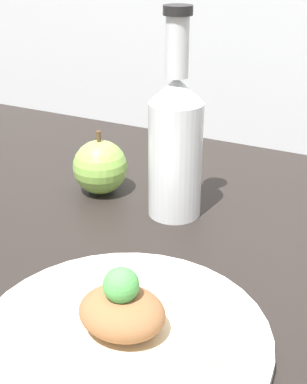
{
  "coord_description": "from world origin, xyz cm",
  "views": [
    {
      "loc": [
        30.08,
        -43.67,
        36.99
      ],
      "look_at": [
        4.8,
        5.88,
        10.22
      ],
      "focal_mm": 50.0,
      "sensor_mm": 36.0,
      "label": 1
    }
  ],
  "objects_px": {
    "plate": "(123,337)",
    "cider_bottle": "(175,142)",
    "plated_food": "(122,316)",
    "apple": "(100,167)"
  },
  "relations": [
    {
      "from": "plate",
      "to": "cider_bottle",
      "type": "distance_m",
      "value": 0.31
    },
    {
      "from": "plate",
      "to": "plated_food",
      "type": "height_order",
      "value": "plated_food"
    },
    {
      "from": "plate",
      "to": "plated_food",
      "type": "relative_size",
      "value": 1.54
    },
    {
      "from": "cider_bottle",
      "to": "apple",
      "type": "distance_m",
      "value": 0.15
    },
    {
      "from": "apple",
      "to": "plate",
      "type": "bearing_deg",
      "value": -54.47
    },
    {
      "from": "cider_bottle",
      "to": "plate",
      "type": "bearing_deg",
      "value": -75.12
    },
    {
      "from": "cider_bottle",
      "to": "apple",
      "type": "xyz_separation_m",
      "value": [
        -0.13,
        0.01,
        -0.07
      ]
    },
    {
      "from": "cider_bottle",
      "to": "plated_food",
      "type": "bearing_deg",
      "value": -75.12
    },
    {
      "from": "plated_food",
      "to": "cider_bottle",
      "type": "bearing_deg",
      "value": 104.88
    },
    {
      "from": "plated_food",
      "to": "cider_bottle",
      "type": "xyz_separation_m",
      "value": [
        -0.07,
        0.28,
        0.07
      ]
    }
  ]
}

